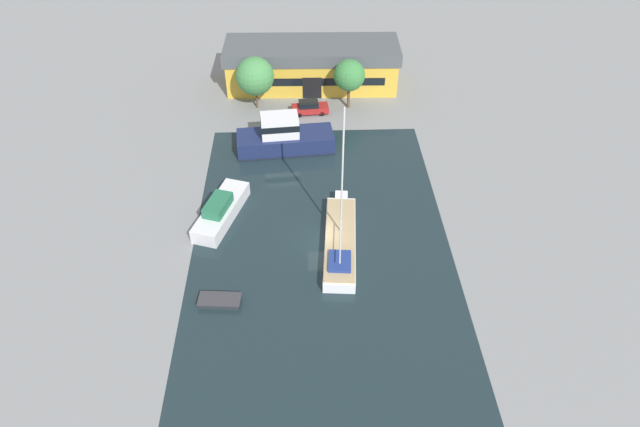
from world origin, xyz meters
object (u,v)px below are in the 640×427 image
Objects in this scene: sailboat_moored at (340,240)px; motor_cruiser at (284,137)px; quay_tree_by_water at (349,75)px; warehouse_building at (312,65)px; cabin_boat at (221,211)px; parked_car at (310,107)px; small_dinghy at (220,301)px; quay_tree_near_building at (255,76)px.

sailboat_moored is 16.90m from motor_cruiser.
sailboat_moored is (-2.59, -25.00, -3.75)m from quay_tree_by_water.
warehouse_building is at bearing -18.39° from motor_cruiser.
motor_cruiser is 1.26× the size of cabin_boat.
warehouse_building reaches higher than parked_car.
small_dinghy is (-5.09, -22.57, -1.28)m from motor_cruiser.
parked_car is 8.33m from motor_cruiser.
motor_cruiser is (-5.33, 16.01, 0.92)m from sailboat_moored.
motor_cruiser is at bearing 113.00° from sailboat_moored.
parked_car is 31.36m from small_dinghy.
quay_tree_by_water reaches higher than parked_car.
motor_cruiser is at bearing -69.52° from quay_tree_near_building.
quay_tree_near_building is at bearing 113.77° from sailboat_moored.
quay_tree_by_water reaches higher than small_dinghy.
warehouse_building is 2.54× the size of cabin_boat.
quay_tree_by_water is 34.38m from small_dinghy.
sailboat_moored reaches higher than motor_cruiser.
quay_tree_near_building is 11.43m from quay_tree_by_water.
quay_tree_near_building reaches higher than warehouse_building.
parked_car is at bearing 83.42° from cabin_boat.
quay_tree_near_building is 10.37m from motor_cruiser.
warehouse_building is 7.65m from parked_car.
cabin_boat is (-0.87, 10.82, 0.65)m from small_dinghy.
quay_tree_by_water is (4.40, -6.08, 1.50)m from warehouse_building.
warehouse_building is 7.65m from quay_tree_by_water.
sailboat_moored is at bearing -85.47° from warehouse_building.
warehouse_building is 15.53m from motor_cruiser.
parked_car is at bearing -92.52° from warehouse_building.
quay_tree_near_building is 1.83× the size of small_dinghy.
sailboat_moored is 1.59× the size of cabin_boat.
cabin_boat is at bearing -123.80° from quay_tree_by_water.
sailboat_moored reaches higher than quay_tree_near_building.
quay_tree_by_water is at bearing -17.91° from small_dinghy.
motor_cruiser is (-3.52, -15.07, -1.34)m from warehouse_building.
motor_cruiser reaches higher than small_dinghy.
sailboat_moored is 3.87× the size of small_dinghy.
quay_tree_near_building is 1.05× the size of quay_tree_by_water.
small_dinghy is (-10.42, -6.56, -0.37)m from sailboat_moored.
warehouse_building is 3.40× the size of quay_tree_near_building.
quay_tree_near_building is 1.43× the size of parked_car.
parked_car is 0.42× the size of motor_cruiser.
quay_tree_by_water is at bearing 99.91° from parked_car.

